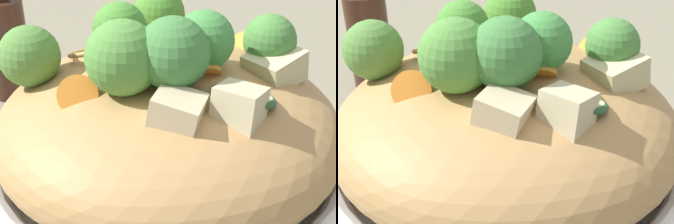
# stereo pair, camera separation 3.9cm
# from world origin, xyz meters

# --- Properties ---
(ground_plane) EXTENTS (3.00, 3.00, 0.00)m
(ground_plane) POSITION_xyz_m (0.00, 0.00, 0.00)
(ground_plane) COLOR #7A735D
(serving_bowl) EXTENTS (0.32, 0.32, 0.06)m
(serving_bowl) POSITION_xyz_m (0.00, 0.00, 0.03)
(serving_bowl) COLOR white
(serving_bowl) RESTS_ON ground_plane
(noodle_heap) EXTENTS (0.27, 0.27, 0.11)m
(noodle_heap) POSITION_xyz_m (-0.00, 0.00, 0.07)
(noodle_heap) COLOR #AC824C
(noodle_heap) RESTS_ON serving_bowl
(broccoli_florets) EXTENTS (0.22, 0.19, 0.08)m
(broccoli_florets) POSITION_xyz_m (-0.01, 0.02, 0.13)
(broccoli_florets) COLOR #93B970
(broccoli_florets) RESTS_ON serving_bowl
(carrot_coins) EXTENTS (0.19, 0.10, 0.04)m
(carrot_coins) POSITION_xyz_m (-0.01, 0.01, 0.12)
(carrot_coins) COLOR orange
(carrot_coins) RESTS_ON serving_bowl
(zucchini_slices) EXTENTS (0.14, 0.15, 0.03)m
(zucchini_slices) POSITION_xyz_m (0.01, -0.02, 0.12)
(zucchini_slices) COLOR beige
(zucchini_slices) RESTS_ON serving_bowl
(chicken_chunks) EXTENTS (0.15, 0.08, 0.03)m
(chicken_chunks) POSITION_xyz_m (0.03, -0.05, 0.12)
(chicken_chunks) COLOR beige
(chicken_chunks) RESTS_ON serving_bowl
(soy_sauce_bottle) EXTENTS (0.05, 0.05, 0.14)m
(soy_sauce_bottle) POSITION_xyz_m (-0.06, 0.25, 0.06)
(soy_sauce_bottle) COLOR #381E14
(soy_sauce_bottle) RESTS_ON ground_plane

